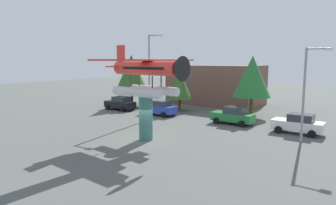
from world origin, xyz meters
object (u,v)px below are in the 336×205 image
(floatplane_monument, at_px, (147,74))
(streetlight_secondary, at_px, (307,88))
(tree_center_back, at_px, (252,77))
(car_near_black, at_px, (120,103))
(car_distant_white, at_px, (298,124))
(storefront_building, at_px, (216,85))
(display_pedestal, at_px, (146,118))
(tree_east, at_px, (180,85))
(car_far_green, at_px, (233,115))
(tree_west, at_px, (132,74))
(car_mid_blue, at_px, (159,108))
(streetlight_primary, at_px, (150,72))

(floatplane_monument, distance_m, streetlight_secondary, 12.29)
(streetlight_secondary, relative_size, tree_center_back, 1.06)
(car_near_black, height_order, car_distant_white, same)
(storefront_building, relative_size, tree_center_back, 1.88)
(storefront_building, bearing_deg, streetlight_secondary, -44.58)
(display_pedestal, distance_m, car_near_black, 15.45)
(tree_center_back, bearing_deg, tree_east, -170.00)
(car_far_green, distance_m, car_distant_white, 6.24)
(streetlight_secondary, distance_m, tree_west, 24.54)
(car_far_green, distance_m, tree_center_back, 6.22)
(floatplane_monument, xyz_separation_m, tree_east, (-5.85, 13.27, -1.94))
(display_pedestal, relative_size, tree_center_back, 0.52)
(car_distant_white, bearing_deg, car_mid_blue, 0.39)
(streetlight_secondary, relative_size, tree_west, 1.02)
(car_near_black, bearing_deg, car_distant_white, -179.78)
(car_distant_white, bearing_deg, streetlight_secondary, 111.26)
(floatplane_monument, bearing_deg, car_near_black, 146.48)
(floatplane_monument, bearing_deg, tree_center_back, 82.35)
(car_distant_white, bearing_deg, car_near_black, 0.22)
(car_near_black, bearing_deg, car_far_green, -178.32)
(car_distant_white, height_order, tree_east, tree_east)
(car_near_black, distance_m, car_mid_blue, 6.42)
(display_pedestal, height_order, storefront_building, storefront_building)
(car_near_black, bearing_deg, car_mid_blue, 179.83)
(car_near_black, bearing_deg, tree_center_back, -160.33)
(car_far_green, distance_m, tree_west, 17.09)
(car_distant_white, bearing_deg, tree_west, -8.18)
(car_mid_blue, bearing_deg, car_distant_white, -179.61)
(car_near_black, distance_m, storefront_building, 14.65)
(car_distant_white, xyz_separation_m, streetlight_primary, (-14.30, -2.80, 4.27))
(storefront_building, bearing_deg, tree_west, -131.26)
(streetlight_primary, xyz_separation_m, storefront_building, (-0.22, 15.38, -2.33))
(streetlight_primary, bearing_deg, floatplane_monument, -52.54)
(streetlight_primary, bearing_deg, tree_center_back, 45.71)
(tree_east, bearing_deg, tree_center_back, 10.00)
(car_near_black, xyz_separation_m, storefront_building, (7.11, 12.66, 1.94))
(floatplane_monument, distance_m, streetlight_primary, 8.35)
(tree_east, bearing_deg, car_mid_blue, -91.92)
(streetlight_primary, bearing_deg, car_far_green, 21.44)
(display_pedestal, bearing_deg, streetlight_secondary, 32.42)
(display_pedestal, distance_m, floatplane_monument, 3.47)
(floatplane_monument, distance_m, car_distant_white, 13.89)
(tree_east, bearing_deg, streetlight_primary, -83.34)
(streetlight_primary, bearing_deg, car_near_black, 159.66)
(streetlight_secondary, bearing_deg, floatplane_monument, -147.22)
(car_near_black, relative_size, streetlight_secondary, 0.58)
(car_mid_blue, relative_size, storefront_building, 0.32)
(storefront_building, relative_size, tree_east, 2.54)
(floatplane_monument, relative_size, storefront_building, 0.81)
(car_near_black, xyz_separation_m, tree_east, (6.55, 3.93, 2.44))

